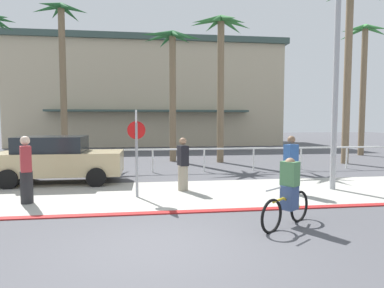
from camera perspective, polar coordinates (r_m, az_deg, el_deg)
name	(u,v)px	position (r m, az deg, el deg)	size (l,w,h in m)	color
ground_plane	(152,168)	(15.91, -6.85, -4.06)	(80.00, 80.00, 0.00)	#4C4C51
sidewalk_strip	(155,195)	(10.21, -6.41, -8.67)	(44.00, 4.00, 0.02)	#ADAAA0
curb_paint	(157,213)	(8.27, -6.11, -11.73)	(44.00, 0.24, 0.03)	maroon
building_backdrop	(149,95)	(32.88, -7.36, 8.34)	(23.88, 11.50, 9.30)	#BCAD8E
rail_fence	(153,153)	(14.32, -6.80, -1.61)	(22.59, 0.08, 1.04)	white
stop_sign_bike_lane	(136,141)	(9.71, -9.56, 0.58)	(0.52, 0.56, 2.56)	gray
streetlight_curb	(341,55)	(11.59, 24.27, 13.75)	(0.24, 2.54, 7.50)	#9EA0A5
palm_tree_2	(62,50)	(20.59, -21.55, 14.91)	(3.06, 3.15, 8.76)	#756047
palm_tree_3	(172,61)	(18.38, -3.47, 14.12)	(3.43, 2.83, 7.06)	#756047
palm_tree_4	(221,50)	(18.09, 5.03, 15.92)	(3.32, 3.65, 7.73)	#756047
palm_tree_5	(349,38)	(19.35, 25.49, 16.25)	(3.47, 3.36, 9.02)	#756047
palm_tree_6	(364,62)	(24.07, 27.48, 12.37)	(3.18, 2.97, 8.27)	#756047
car_tan_1	(58,159)	(12.79, -22.13, -2.43)	(4.40, 2.02, 1.69)	tan
cyclist_yellow_0	(288,194)	(7.45, 16.27, -8.26)	(1.52, 1.10, 1.50)	black
pedestrian_0	(26,172)	(10.00, -26.69, -4.38)	(0.42, 0.47, 1.85)	#232326
pedestrian_1	(183,166)	(10.56, -1.57, -3.89)	(0.39, 0.45, 1.71)	gray
pedestrian_2	(291,167)	(10.59, 16.67, -3.81)	(0.47, 0.43, 1.79)	#232326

